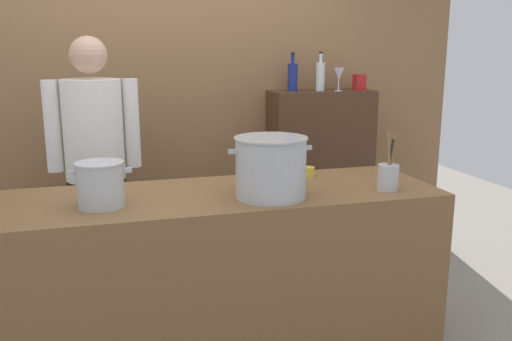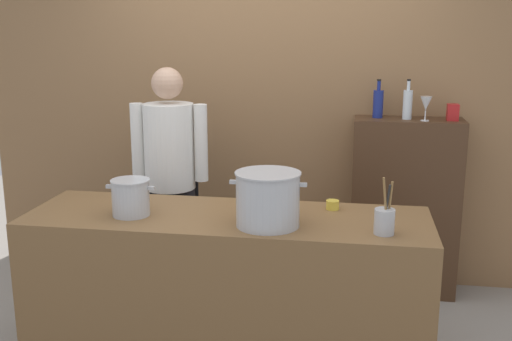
% 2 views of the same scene
% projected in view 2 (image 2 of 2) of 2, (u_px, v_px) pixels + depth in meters
% --- Properties ---
extents(brick_back_panel, '(4.40, 0.10, 3.00)m').
position_uv_depth(brick_back_panel, '(265.00, 84.00, 4.60)').
color(brick_back_panel, olive).
rests_on(brick_back_panel, ground_plane).
extents(prep_counter, '(2.24, 0.70, 0.90)m').
position_uv_depth(prep_counter, '(228.00, 290.00, 3.50)').
color(prep_counter, brown).
rests_on(prep_counter, ground_plane).
extents(bar_cabinet, '(0.76, 0.32, 1.29)m').
position_uv_depth(bar_cabinet, '(404.00, 207.00, 4.43)').
color(bar_cabinet, '#472D1C').
rests_on(bar_cabinet, ground_plane).
extents(chef, '(0.53, 0.36, 1.66)m').
position_uv_depth(chef, '(170.00, 170.00, 4.17)').
color(chef, black).
rests_on(chef, ground_plane).
extents(stockpot_large, '(0.41, 0.35, 0.29)m').
position_uv_depth(stockpot_large, '(268.00, 199.00, 3.18)').
color(stockpot_large, '#B7BABF').
rests_on(stockpot_large, prep_counter).
extents(stockpot_small, '(0.28, 0.21, 0.20)m').
position_uv_depth(stockpot_small, '(131.00, 197.00, 3.37)').
color(stockpot_small, '#B7BABF').
rests_on(stockpot_small, prep_counter).
extents(utensil_crock, '(0.10, 0.10, 0.30)m').
position_uv_depth(utensil_crock, '(385.00, 220.00, 3.07)').
color(utensil_crock, '#B7BABF').
rests_on(utensil_crock, prep_counter).
extents(butter_jar, '(0.08, 0.08, 0.05)m').
position_uv_depth(butter_jar, '(333.00, 205.00, 3.50)').
color(butter_jar, yellow).
rests_on(butter_jar, prep_counter).
extents(wine_bottle_cobalt, '(0.07, 0.07, 0.27)m').
position_uv_depth(wine_bottle_cobalt, '(378.00, 103.00, 4.31)').
color(wine_bottle_cobalt, navy).
rests_on(wine_bottle_cobalt, bar_cabinet).
extents(wine_bottle_clear, '(0.06, 0.06, 0.28)m').
position_uv_depth(wine_bottle_clear, '(408.00, 104.00, 4.25)').
color(wine_bottle_clear, silver).
rests_on(wine_bottle_clear, bar_cabinet).
extents(wine_glass_tall, '(0.08, 0.08, 0.17)m').
position_uv_depth(wine_glass_tall, '(426.00, 104.00, 4.16)').
color(wine_glass_tall, silver).
rests_on(wine_glass_tall, bar_cabinet).
extents(spice_tin_red, '(0.08, 0.08, 0.11)m').
position_uv_depth(spice_tin_red, '(453.00, 112.00, 4.20)').
color(spice_tin_red, red).
rests_on(spice_tin_red, bar_cabinet).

